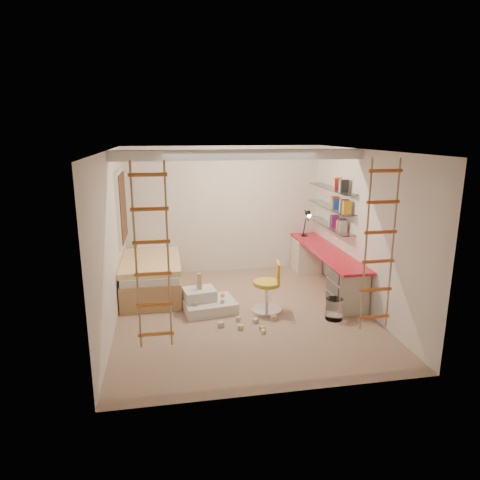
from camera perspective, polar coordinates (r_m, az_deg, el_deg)
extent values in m
plane|color=#92745E|center=(7.08, 0.43, -9.65)|extent=(4.50, 4.50, 0.00)
cube|color=white|center=(6.78, 0.00, 11.29)|extent=(4.00, 0.18, 0.16)
cube|color=white|center=(8.02, -15.60, 4.25)|extent=(0.06, 1.15, 1.35)
cube|color=#4C2D1E|center=(8.01, -15.31, 4.26)|extent=(0.02, 1.00, 1.20)
cylinder|color=white|center=(6.95, 12.45, -8.97)|extent=(0.27, 0.27, 0.34)
cube|color=red|center=(8.05, 11.47, -1.46)|extent=(0.55, 2.80, 0.04)
cube|color=beige|center=(9.14, 8.86, -1.89)|extent=(0.52, 0.55, 0.71)
cube|color=beige|center=(7.29, 14.19, -6.38)|extent=(0.52, 0.55, 0.71)
cube|color=#4C4742|center=(7.10, 12.31, -4.64)|extent=(0.02, 0.50, 0.18)
cube|color=#4C4742|center=(7.18, 12.22, -6.31)|extent=(0.02, 0.50, 0.18)
cube|color=#4C4742|center=(7.25, 12.13, -7.93)|extent=(0.02, 0.50, 0.18)
cube|color=white|center=(8.28, 11.83, 1.95)|extent=(0.25, 1.80, 0.01)
cube|color=white|center=(8.21, 11.95, 4.33)|extent=(0.25, 1.80, 0.01)
cube|color=white|center=(8.16, 12.08, 6.76)|extent=(0.25, 1.80, 0.01)
cube|color=#AD7F51|center=(8.05, -11.66, -5.24)|extent=(1.00, 2.00, 0.45)
cube|color=white|center=(7.96, -11.76, -3.30)|extent=(0.95, 1.95, 0.12)
cube|color=yellow|center=(7.78, -11.83, -2.86)|extent=(1.02, 1.60, 0.10)
cube|color=white|center=(8.70, -11.68, -0.98)|extent=(0.55, 0.35, 0.12)
cylinder|color=black|center=(9.07, 8.56, 0.63)|extent=(0.14, 0.14, 0.02)
cylinder|color=black|center=(9.03, 8.61, 1.81)|extent=(0.02, 0.15, 0.36)
cylinder|color=black|center=(8.89, 8.87, 3.24)|extent=(0.02, 0.27, 0.20)
cone|color=black|center=(8.77, 9.13, 3.42)|extent=(0.12, 0.14, 0.15)
cylinder|color=#FFEABF|center=(8.73, 9.21, 3.17)|extent=(0.08, 0.04, 0.08)
cylinder|color=gold|center=(6.95, 3.59, -5.79)|extent=(0.51, 0.51, 0.06)
cube|color=gold|center=(6.90, 5.10, -4.23)|extent=(0.10, 0.34, 0.31)
cylinder|color=silver|center=(7.03, 3.57, -7.46)|extent=(0.06, 0.06, 0.44)
cylinder|color=silver|center=(7.13, 3.53, -9.30)|extent=(0.59, 0.59, 0.05)
cube|color=silver|center=(7.13, -4.13, -8.73)|extent=(0.91, 0.76, 0.18)
cube|color=silver|center=(7.11, -5.42, -7.23)|extent=(0.56, 0.48, 0.18)
cube|color=#CCB284|center=(7.06, -5.45, -6.23)|extent=(0.09, 0.09, 0.08)
cube|color=#CCB284|center=(7.04, -5.46, -5.66)|extent=(0.08, 0.08, 0.07)
cube|color=#CCB284|center=(7.00, -5.48, -4.93)|extent=(0.07, 0.07, 0.12)
cube|color=#CCB284|center=(6.97, -2.37, -8.17)|extent=(0.06, 0.06, 0.06)
cube|color=#CCB284|center=(7.22, -2.33, -7.36)|extent=(0.06, 0.06, 0.06)
cube|color=#CCB284|center=(6.90, -5.99, -8.48)|extent=(0.06, 0.06, 0.06)
cube|color=#CCB284|center=(6.40, 3.14, -12.08)|extent=(0.07, 0.07, 0.07)
cube|color=#CCB284|center=(6.81, 4.49, -10.38)|extent=(0.07, 0.07, 0.07)
cube|color=#CCB284|center=(6.51, 0.09, -11.56)|extent=(0.07, 0.07, 0.07)
cube|color=#CCB284|center=(6.59, -2.57, -11.24)|extent=(0.07, 0.07, 0.07)
cube|color=#CCB284|center=(6.47, 3.13, -11.74)|extent=(0.07, 0.07, 0.07)
cube|color=#CCB284|center=(6.77, -0.23, -10.49)|extent=(0.07, 0.07, 0.07)
cube|color=#CCB284|center=(6.49, 2.98, -11.65)|extent=(0.07, 0.07, 0.07)
cube|color=#CCB284|center=(6.72, 2.09, -10.72)|extent=(0.07, 0.07, 0.07)
cube|color=white|center=(8.25, 11.87, 2.74)|extent=(0.14, 0.64, 0.22)
cube|color=#194CA5|center=(8.19, 12.00, 5.13)|extent=(0.14, 0.70, 0.22)
cube|color=red|center=(8.15, 12.12, 7.56)|extent=(0.14, 0.46, 0.22)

